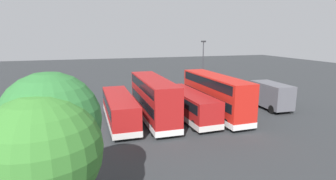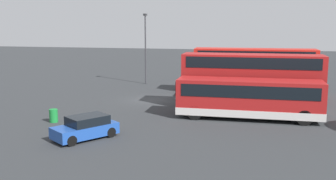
% 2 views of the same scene
% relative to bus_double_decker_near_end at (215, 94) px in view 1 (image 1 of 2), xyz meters
% --- Properties ---
extents(ground_plane, '(140.00, 140.00, 0.00)m').
position_rel_bus_double_decker_near_end_xyz_m(ground_plane, '(5.23, -9.32, -2.45)').
color(ground_plane, '#2D3033').
extents(bus_double_decker_near_end, '(2.95, 11.99, 4.55)m').
position_rel_bus_double_decker_near_end_xyz_m(bus_double_decker_near_end, '(0.00, 0.00, 0.00)').
color(bus_double_decker_near_end, red).
rests_on(bus_double_decker_near_end, ground).
extents(bus_single_deck_second, '(3.02, 10.41, 2.95)m').
position_rel_bus_double_decker_near_end_xyz_m(bus_single_deck_second, '(3.18, 0.27, -0.83)').
color(bus_single_deck_second, '#A51919').
rests_on(bus_single_deck_second, ground).
extents(bus_double_decker_third, '(2.67, 11.42, 4.55)m').
position_rel_bus_double_decker_near_end_xyz_m(bus_double_decker_third, '(7.05, -0.18, -0.00)').
color(bus_double_decker_third, '#A51919').
rests_on(bus_double_decker_third, ground).
extents(bus_single_deck_fourth, '(2.67, 10.64, 2.95)m').
position_rel_bus_double_decker_near_end_xyz_m(bus_single_deck_fourth, '(10.59, -0.30, -0.83)').
color(bus_single_deck_fourth, '#A51919').
rests_on(bus_single_deck_fourth, ground).
extents(box_truck_blue, '(2.67, 7.55, 3.20)m').
position_rel_bus_double_decker_near_end_xyz_m(box_truck_blue, '(-7.87, -1.21, -0.74)').
color(box_truck_blue, '#595960').
rests_on(box_truck_blue, ground).
extents(car_hatchback_silver, '(4.23, 3.76, 1.43)m').
position_rel_bus_double_decker_near_end_xyz_m(car_hatchback_silver, '(17.92, -10.02, -1.75)').
color(car_hatchback_silver, '#1E479E').
rests_on(car_hatchback_silver, ground).
extents(lamp_post_tall, '(0.70, 0.30, 8.09)m').
position_rel_bus_double_decker_near_end_xyz_m(lamp_post_tall, '(-4.10, -12.38, 2.28)').
color(lamp_post_tall, '#38383D').
rests_on(lamp_post_tall, ground).
extents(waste_bin_yellow, '(0.60, 0.60, 0.95)m').
position_rel_bus_double_decker_near_end_xyz_m(waste_bin_yellow, '(14.66, -13.99, -1.98)').
color(waste_bin_yellow, '#197F33').
rests_on(waste_bin_yellow, ground).
extents(tree_leftmost, '(5.01, 5.01, 6.63)m').
position_rel_bus_double_decker_near_end_xyz_m(tree_leftmost, '(15.50, 14.61, 1.67)').
color(tree_leftmost, '#4C3823').
rests_on(tree_leftmost, ground).
extents(tree_midleft, '(4.64, 4.64, 7.34)m').
position_rel_bus_double_decker_near_end_xyz_m(tree_midleft, '(15.26, 13.27, 2.55)').
color(tree_midleft, '#4C3823').
rests_on(tree_midleft, ground).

